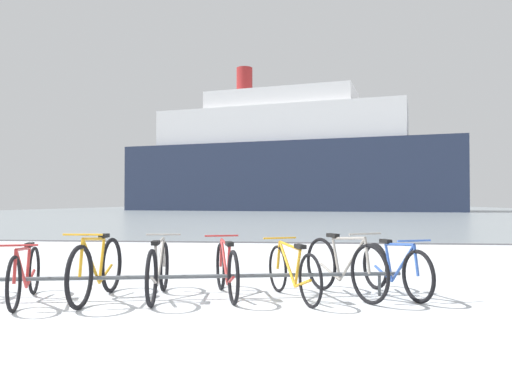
{
  "coord_description": "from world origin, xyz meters",
  "views": [
    {
      "loc": [
        1.49,
        -4.44,
        1.21
      ],
      "look_at": [
        0.6,
        4.87,
        1.39
      ],
      "focal_mm": 34.44,
      "sensor_mm": 36.0,
      "label": 1
    }
  ],
  "objects_px": {
    "bicycle_2": "(97,269)",
    "bicycle_3": "(158,270)",
    "ferry_ship": "(287,161)",
    "bicycle_1": "(25,274)",
    "bicycle_7": "(395,269)",
    "bicycle_6": "(344,267)",
    "bicycle_4": "(226,270)",
    "bicycle_5": "(293,272)"
  },
  "relations": [
    {
      "from": "bicycle_3",
      "to": "ferry_ship",
      "type": "height_order",
      "value": "ferry_ship"
    },
    {
      "from": "bicycle_7",
      "to": "bicycle_6",
      "type": "bearing_deg",
      "value": -169.69
    },
    {
      "from": "bicycle_6",
      "to": "ferry_ship",
      "type": "relative_size",
      "value": 0.03
    },
    {
      "from": "bicycle_6",
      "to": "bicycle_7",
      "type": "height_order",
      "value": "bicycle_6"
    },
    {
      "from": "bicycle_1",
      "to": "bicycle_2",
      "type": "relative_size",
      "value": 0.92
    },
    {
      "from": "bicycle_3",
      "to": "bicycle_5",
      "type": "xyz_separation_m",
      "value": [
        1.67,
        0.12,
        -0.01
      ]
    },
    {
      "from": "bicycle_6",
      "to": "bicycle_7",
      "type": "distance_m",
      "value": 0.68
    },
    {
      "from": "bicycle_3",
      "to": "bicycle_7",
      "type": "bearing_deg",
      "value": 9.02
    },
    {
      "from": "bicycle_4",
      "to": "ferry_ship",
      "type": "distance_m",
      "value": 61.01
    },
    {
      "from": "bicycle_2",
      "to": "bicycle_4",
      "type": "xyz_separation_m",
      "value": [
        1.55,
        0.37,
        -0.04
      ]
    },
    {
      "from": "bicycle_4",
      "to": "bicycle_6",
      "type": "relative_size",
      "value": 1.02
    },
    {
      "from": "bicycle_3",
      "to": "bicycle_4",
      "type": "height_order",
      "value": "bicycle_3"
    },
    {
      "from": "ferry_ship",
      "to": "bicycle_7",
      "type": "bearing_deg",
      "value": -86.9
    },
    {
      "from": "bicycle_1",
      "to": "ferry_ship",
      "type": "distance_m",
      "value": 61.6
    },
    {
      "from": "bicycle_2",
      "to": "bicycle_6",
      "type": "relative_size",
      "value": 1.15
    },
    {
      "from": "bicycle_5",
      "to": "bicycle_7",
      "type": "relative_size",
      "value": 1.01
    },
    {
      "from": "bicycle_1",
      "to": "ferry_ship",
      "type": "relative_size",
      "value": 0.04
    },
    {
      "from": "bicycle_2",
      "to": "ferry_ship",
      "type": "bearing_deg",
      "value": 89.59
    },
    {
      "from": "bicycle_1",
      "to": "bicycle_2",
      "type": "bearing_deg",
      "value": 15.47
    },
    {
      "from": "bicycle_7",
      "to": "bicycle_4",
      "type": "bearing_deg",
      "value": -172.64
    },
    {
      "from": "bicycle_2",
      "to": "bicycle_7",
      "type": "bearing_deg",
      "value": 9.9
    },
    {
      "from": "bicycle_2",
      "to": "bicycle_3",
      "type": "distance_m",
      "value": 0.74
    },
    {
      "from": "bicycle_2",
      "to": "bicycle_3",
      "type": "xyz_separation_m",
      "value": [
        0.72,
        0.17,
        -0.03
      ]
    },
    {
      "from": "bicycle_1",
      "to": "bicycle_7",
      "type": "bearing_deg",
      "value": 10.91
    },
    {
      "from": "bicycle_2",
      "to": "bicycle_3",
      "type": "relative_size",
      "value": 1.07
    },
    {
      "from": "bicycle_5",
      "to": "ferry_ship",
      "type": "height_order",
      "value": "ferry_ship"
    },
    {
      "from": "bicycle_4",
      "to": "bicycle_3",
      "type": "bearing_deg",
      "value": -166.73
    },
    {
      "from": "bicycle_2",
      "to": "bicycle_5",
      "type": "bearing_deg",
      "value": 7.09
    },
    {
      "from": "bicycle_1",
      "to": "bicycle_4",
      "type": "height_order",
      "value": "bicycle_4"
    },
    {
      "from": "bicycle_2",
      "to": "ferry_ship",
      "type": "xyz_separation_m",
      "value": [
        0.44,
        61.04,
        6.34
      ]
    },
    {
      "from": "bicycle_4",
      "to": "bicycle_5",
      "type": "height_order",
      "value": "bicycle_4"
    },
    {
      "from": "ferry_ship",
      "to": "bicycle_1",
      "type": "bearing_deg",
      "value": -91.16
    },
    {
      "from": "bicycle_5",
      "to": "bicycle_4",
      "type": "bearing_deg",
      "value": 175.15
    },
    {
      "from": "bicycle_1",
      "to": "bicycle_3",
      "type": "distance_m",
      "value": 1.57
    },
    {
      "from": "bicycle_5",
      "to": "bicycle_6",
      "type": "height_order",
      "value": "bicycle_6"
    },
    {
      "from": "bicycle_1",
      "to": "bicycle_6",
      "type": "bearing_deg",
      "value": 11.01
    },
    {
      "from": "bicycle_4",
      "to": "bicycle_2",
      "type": "bearing_deg",
      "value": -166.63
    },
    {
      "from": "bicycle_6",
      "to": "bicycle_7",
      "type": "relative_size",
      "value": 1.02
    },
    {
      "from": "bicycle_3",
      "to": "bicycle_4",
      "type": "distance_m",
      "value": 0.85
    },
    {
      "from": "bicycle_2",
      "to": "bicycle_7",
      "type": "height_order",
      "value": "bicycle_2"
    },
    {
      "from": "bicycle_1",
      "to": "bicycle_2",
      "type": "xyz_separation_m",
      "value": [
        0.8,
        0.22,
        0.04
      ]
    },
    {
      "from": "bicycle_2",
      "to": "bicycle_5",
      "type": "relative_size",
      "value": 1.16
    }
  ]
}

